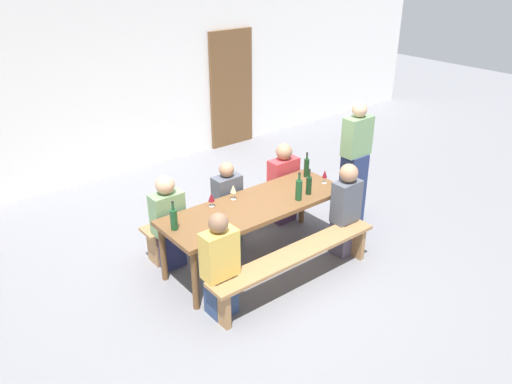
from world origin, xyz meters
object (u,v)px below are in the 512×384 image
at_px(wine_glass_1, 233,189).
at_px(bench_far, 222,212).
at_px(wine_bottle_0, 309,185).
at_px(wine_glass_2, 325,174).
at_px(wine_bottle_2, 299,189).
at_px(seated_guest_far_0, 168,224).
at_px(wine_bottle_3, 307,167).
at_px(standing_host, 354,166).
at_px(bench_near, 296,259).
at_px(seated_guest_near_1, 345,211).
at_px(wine_glass_0, 211,198).
at_px(seated_guest_near_0, 220,267).
at_px(wooden_door, 231,89).
at_px(seated_guest_far_2, 283,185).
at_px(seated_guest_far_1, 227,206).
at_px(wine_bottle_1, 174,219).
at_px(tasting_table, 256,210).

bearing_deg(wine_glass_1, bench_far, 73.07).
height_order(wine_bottle_0, wine_glass_1, wine_bottle_0).
bearing_deg(wine_glass_2, wine_bottle_0, -164.92).
relative_size(wine_bottle_2, seated_guest_far_0, 0.30).
xyz_separation_m(wine_bottle_3, standing_host, (0.62, -0.25, -0.07)).
relative_size(bench_far, wine_glass_1, 11.75).
distance_m(bench_near, standing_host, 1.78).
bearing_deg(seated_guest_near_1, wine_bottle_2, 56.33).
bearing_deg(standing_host, wine_glass_0, -8.87).
bearing_deg(bench_near, wine_glass_2, 30.69).
relative_size(wine_glass_2, seated_guest_near_0, 0.15).
bearing_deg(seated_guest_far_0, wooden_door, 133.75).
xyz_separation_m(wine_bottle_0, seated_guest_far_0, (-1.49, 0.72, -0.32)).
height_order(wine_glass_1, seated_guest_far_2, seated_guest_far_2).
xyz_separation_m(wine_glass_2, seated_guest_far_1, (-1.03, 0.63, -0.35)).
relative_size(wine_glass_2, seated_guest_near_1, 0.15).
distance_m(wine_bottle_1, seated_guest_near_0, 0.71).
bearing_deg(standing_host, wine_bottle_3, -22.06).
height_order(wine_bottle_0, seated_guest_near_1, seated_guest_near_1).
bearing_deg(wine_glass_2, wine_glass_1, 163.42).
bearing_deg(seated_guest_near_0, seated_guest_far_1, -38.66).
distance_m(bench_near, wine_glass_0, 1.16).
height_order(wine_glass_0, wine_glass_1, wine_glass_1).
relative_size(seated_guest_near_0, seated_guest_far_1, 1.05).
bearing_deg(seated_guest_near_1, wine_bottle_3, -4.11).
bearing_deg(bench_near, wine_glass_0, 114.24).
bearing_deg(wine_glass_2, bench_near, -149.31).
distance_m(wine_bottle_0, wine_glass_0, 1.17).
distance_m(tasting_table, wine_glass_2, 1.03).
distance_m(wine_glass_0, seated_guest_far_1, 0.60).
bearing_deg(seated_guest_far_1, seated_guest_far_2, 90.00).
height_order(wine_bottle_1, standing_host, standing_host).
bearing_deg(seated_guest_far_0, seated_guest_near_1, 58.73).
relative_size(wooden_door, standing_host, 1.26).
bearing_deg(wine_glass_0, bench_near, -65.76).
distance_m(wine_bottle_0, seated_guest_near_1, 0.54).
distance_m(wine_bottle_2, seated_guest_far_2, 0.95).
bearing_deg(bench_near, seated_guest_near_0, 170.35).
distance_m(bench_near, wine_glass_1, 1.08).
distance_m(wine_bottle_0, wine_glass_2, 0.38).
height_order(bench_near, seated_guest_near_1, seated_guest_near_1).
height_order(seated_guest_near_0, seated_guest_far_2, seated_guest_near_0).
relative_size(bench_near, seated_guest_near_0, 1.89).
height_order(wine_bottle_3, wine_glass_2, wine_bottle_3).
bearing_deg(seated_guest_far_2, wooden_door, 156.56).
distance_m(tasting_table, seated_guest_near_1, 1.07).
height_order(bench_far, seated_guest_far_0, seated_guest_far_0).
height_order(bench_far, wine_bottle_2, wine_bottle_2).
xyz_separation_m(wine_bottle_0, wine_bottle_3, (0.33, 0.39, 0.01)).
relative_size(bench_near, seated_guest_far_1, 1.98).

